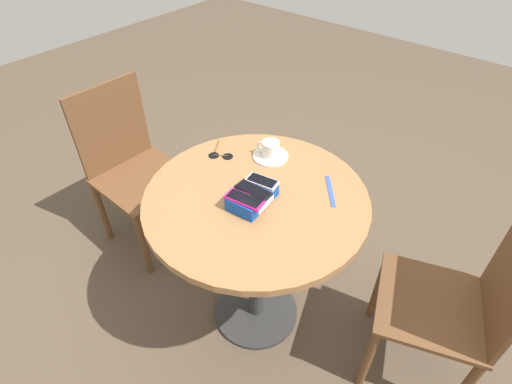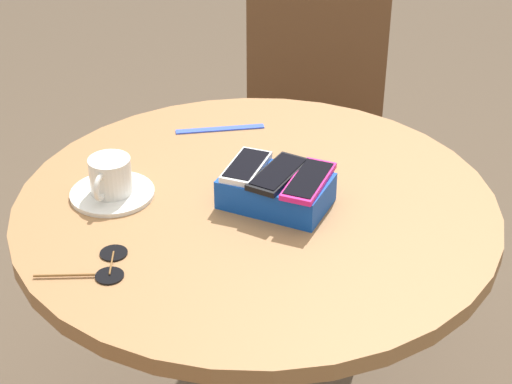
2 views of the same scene
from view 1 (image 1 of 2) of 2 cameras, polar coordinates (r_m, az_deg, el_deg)
ground_plane at (r=2.10m, az=0.00°, el=-16.69°), size 8.00×8.00×0.00m
round_table at (r=1.60m, az=0.00°, el=-4.59°), size 0.85×0.85×0.78m
phone_box at (r=1.46m, az=-0.49°, el=-0.66°), size 0.19×0.14×0.05m
phone_magenta at (r=1.40m, az=-1.67°, el=-1.06°), size 0.08×0.15×0.01m
phone_black at (r=1.43m, az=-0.41°, el=0.22°), size 0.06×0.14×0.01m
phone_white at (r=1.47m, az=0.88°, el=1.52°), size 0.08×0.13×0.01m
saucer at (r=1.69m, az=2.09°, el=5.14°), size 0.15×0.15×0.01m
coffee_cup at (r=1.67m, az=2.05°, el=6.22°), size 0.07×0.10×0.07m
lanyard_strap at (r=1.55m, az=10.59°, el=0.18°), size 0.15×0.13×0.00m
sunglasses at (r=1.71m, az=-5.12°, el=5.31°), size 0.12×0.14×0.01m
chair_near_window at (r=1.73m, az=26.48°, el=-14.17°), size 0.52×0.52×0.91m
chair_far_side at (r=2.24m, az=-17.07°, el=3.30°), size 0.44×0.44×0.91m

